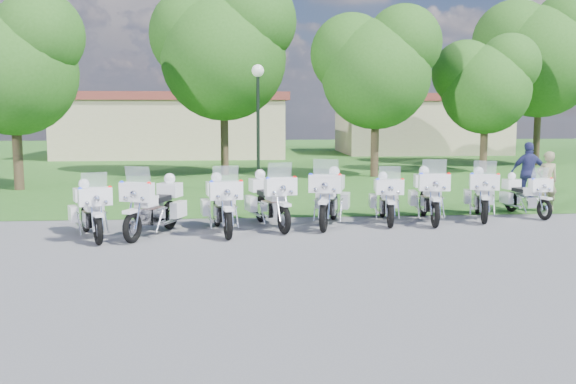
{
  "coord_description": "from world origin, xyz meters",
  "views": [
    {
      "loc": [
        -1.97,
        -14.55,
        2.95
      ],
      "look_at": [
        -0.69,
        1.2,
        0.95
      ],
      "focal_mm": 40.0,
      "sensor_mm": 36.0,
      "label": 1
    }
  ],
  "objects": [
    {
      "name": "building_east",
      "position": [
        11.0,
        30.0,
        2.07
      ],
      "size": [
        11.44,
        7.28,
        4.1
      ],
      "color": "tan",
      "rests_on": "ground"
    },
    {
      "name": "motorcycle_4",
      "position": [
        0.46,
        1.83,
        0.74
      ],
      "size": [
        1.33,
        2.58,
        1.78
      ],
      "rotation": [
        0.0,
        0.0,
        2.86
      ],
      "color": "black",
      "rests_on": "ground"
    },
    {
      "name": "tree_1",
      "position": [
        -2.54,
        15.22,
        5.89
      ],
      "size": [
        6.68,
        5.7,
        8.91
      ],
      "color": "#38281C",
      "rests_on": "ground"
    },
    {
      "name": "bystander_a",
      "position": [
        7.14,
        3.5,
        0.89
      ],
      "size": [
        0.66,
        0.44,
        1.77
      ],
      "primitive_type": "imported",
      "rotation": [
        0.0,
        0.0,
        3.17
      ],
      "color": "gray",
      "rests_on": "ground"
    },
    {
      "name": "motorcycle_3",
      "position": [
        -1.12,
        1.65,
        0.72
      ],
      "size": [
        1.27,
        2.5,
        1.72
      ],
      "rotation": [
        0.0,
        0.0,
        3.42
      ],
      "color": "black",
      "rests_on": "ground"
    },
    {
      "name": "motorcycle_0",
      "position": [
        -5.4,
        0.61,
        0.67
      ],
      "size": [
        1.33,
        2.26,
        1.6
      ],
      "rotation": [
        0.0,
        0.0,
        3.52
      ],
      "color": "black",
      "rests_on": "ground"
    },
    {
      "name": "tree_4",
      "position": [
        14.28,
        19.18,
        6.12
      ],
      "size": [
        6.94,
        5.92,
        9.25
      ],
      "color": "#38281C",
      "rests_on": "ground"
    },
    {
      "name": "tree_2",
      "position": [
        4.21,
        13.91,
        5.02
      ],
      "size": [
        5.69,
        4.86,
        7.59
      ],
      "color": "#38281C",
      "rests_on": "ground"
    },
    {
      "name": "motorcycle_2",
      "position": [
        -2.35,
        1.07,
        0.71
      ],
      "size": [
        1.09,
        2.51,
        1.7
      ],
      "rotation": [
        0.0,
        0.0,
        3.31
      ],
      "color": "black",
      "rests_on": "ground"
    },
    {
      "name": "motorcycle_1",
      "position": [
        -3.92,
        0.82,
        0.72
      ],
      "size": [
        1.42,
        2.43,
        1.71
      ],
      "rotation": [
        0.0,
        0.0,
        2.77
      ],
      "color": "black",
      "rests_on": "ground"
    },
    {
      "name": "motorcycle_5",
      "position": [
        2.02,
        2.17,
        0.65
      ],
      "size": [
        0.91,
        2.32,
        1.56
      ],
      "rotation": [
        0.0,
        0.0,
        3.03
      ],
      "color": "black",
      "rests_on": "ground"
    },
    {
      "name": "motorcycle_8",
      "position": [
        6.22,
        2.92,
        0.59
      ],
      "size": [
        0.94,
        2.1,
        1.42
      ],
      "rotation": [
        0.0,
        0.0,
        3.33
      ],
      "color": "black",
      "rests_on": "ground"
    },
    {
      "name": "ground",
      "position": [
        0.0,
        0.0,
        0.0
      ],
      "size": [
        100.0,
        100.0,
        0.0
      ],
      "primitive_type": "plane",
      "color": "#5C5C61",
      "rests_on": "ground"
    },
    {
      "name": "building_west",
      "position": [
        -6.0,
        28.0,
        2.07
      ],
      "size": [
        14.56,
        8.32,
        4.1
      ],
      "color": "tan",
      "rests_on": "ground"
    },
    {
      "name": "tree_3",
      "position": [
        9.91,
        15.53,
        4.36
      ],
      "size": [
        4.95,
        4.22,
        6.59
      ],
      "color": "#38281C",
      "rests_on": "ground"
    },
    {
      "name": "tree_0",
      "position": [
        -10.15,
        10.14,
        4.81
      ],
      "size": [
        5.46,
        4.66,
        7.28
      ],
      "color": "#38281C",
      "rests_on": "ground"
    },
    {
      "name": "bystander_c",
      "position": [
        7.36,
        5.17,
        0.98
      ],
      "size": [
        1.18,
        0.56,
        1.96
      ],
      "primitive_type": "imported",
      "rotation": [
        0.0,
        0.0,
        3.07
      ],
      "color": "navy",
      "rests_on": "ground"
    },
    {
      "name": "motorcycle_7",
      "position": [
        4.79,
        2.55,
        0.69
      ],
      "size": [
        1.22,
        2.41,
        1.65
      ],
      "rotation": [
        0.0,
        0.0,
        2.87
      ],
      "color": "black",
      "rests_on": "ground"
    },
    {
      "name": "grass_lawn",
      "position": [
        0.0,
        27.0,
        0.0
      ],
      "size": [
        100.0,
        48.0,
        0.01
      ],
      "primitive_type": "cube",
      "color": "#2B621F",
      "rests_on": "ground"
    },
    {
      "name": "motorcycle_6",
      "position": [
        3.19,
        2.21,
        0.72
      ],
      "size": [
        1.04,
        2.57,
        1.73
      ],
      "rotation": [
        0.0,
        0.0,
        3.01
      ],
      "color": "black",
      "rests_on": "ground"
    },
    {
      "name": "lamp_post",
      "position": [
        -1.17,
        8.51,
        3.43
      ],
      "size": [
        0.44,
        0.44,
        4.59
      ],
      "color": "black",
      "rests_on": "ground"
    }
  ]
}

